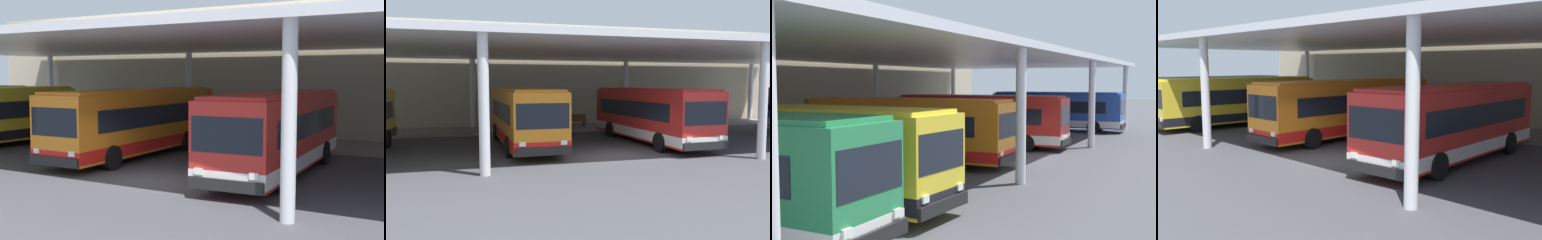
# 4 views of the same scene
# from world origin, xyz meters

# --- Properties ---
(ground_plane) EXTENTS (200.00, 200.00, 0.00)m
(ground_plane) POSITION_xyz_m (0.00, 0.00, 0.00)
(ground_plane) COLOR #47474C
(platform_kerb) EXTENTS (42.00, 4.50, 0.18)m
(platform_kerb) POSITION_xyz_m (0.00, 11.75, 0.09)
(platform_kerb) COLOR gray
(platform_kerb) RESTS_ON ground
(station_building_facade) EXTENTS (48.00, 1.60, 8.18)m
(station_building_facade) POSITION_xyz_m (0.00, 15.00, 4.09)
(station_building_facade) COLOR #C1B293
(station_building_facade) RESTS_ON ground
(canopy_shelter) EXTENTS (40.00, 17.00, 5.55)m
(canopy_shelter) POSITION_xyz_m (0.00, 5.50, 5.31)
(canopy_shelter) COLOR silver
(canopy_shelter) RESTS_ON ground
(bus_nearest_bay) EXTENTS (2.76, 10.54, 3.17)m
(bus_nearest_bay) POSITION_xyz_m (-15.79, 2.57, 1.66)
(bus_nearest_bay) COLOR #28844C
(bus_nearest_bay) RESTS_ON ground
(bus_second_bay) EXTENTS (3.10, 10.65, 3.17)m
(bus_second_bay) POSITION_xyz_m (-12.21, 2.65, 1.66)
(bus_second_bay) COLOR yellow
(bus_second_bay) RESTS_ON ground
(bus_middle_bay) EXTENTS (2.83, 10.56, 3.17)m
(bus_middle_bay) POSITION_xyz_m (-3.73, 4.21, 1.66)
(bus_middle_bay) COLOR orange
(bus_middle_bay) RESTS_ON ground
(bus_far_bay) EXTENTS (3.14, 10.66, 3.17)m
(bus_far_bay) POSITION_xyz_m (3.58, 3.68, 1.66)
(bus_far_bay) COLOR red
(bus_far_bay) RESTS_ON ground
(bench_waiting) EXTENTS (1.80, 0.45, 0.92)m
(bench_waiting) POSITION_xyz_m (1.30, 11.82, 0.66)
(bench_waiting) COLOR brown
(bench_waiting) RESTS_ON platform_kerb
(trash_bin) EXTENTS (0.52, 0.52, 0.98)m
(trash_bin) POSITION_xyz_m (-1.56, 11.71, 0.68)
(trash_bin) COLOR #33383D
(trash_bin) RESTS_ON platform_kerb
(banner_sign) EXTENTS (0.70, 0.12, 3.20)m
(banner_sign) POSITION_xyz_m (-3.45, 10.94, 1.98)
(banner_sign) COLOR #B2B2B7
(banner_sign) RESTS_ON platform_kerb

